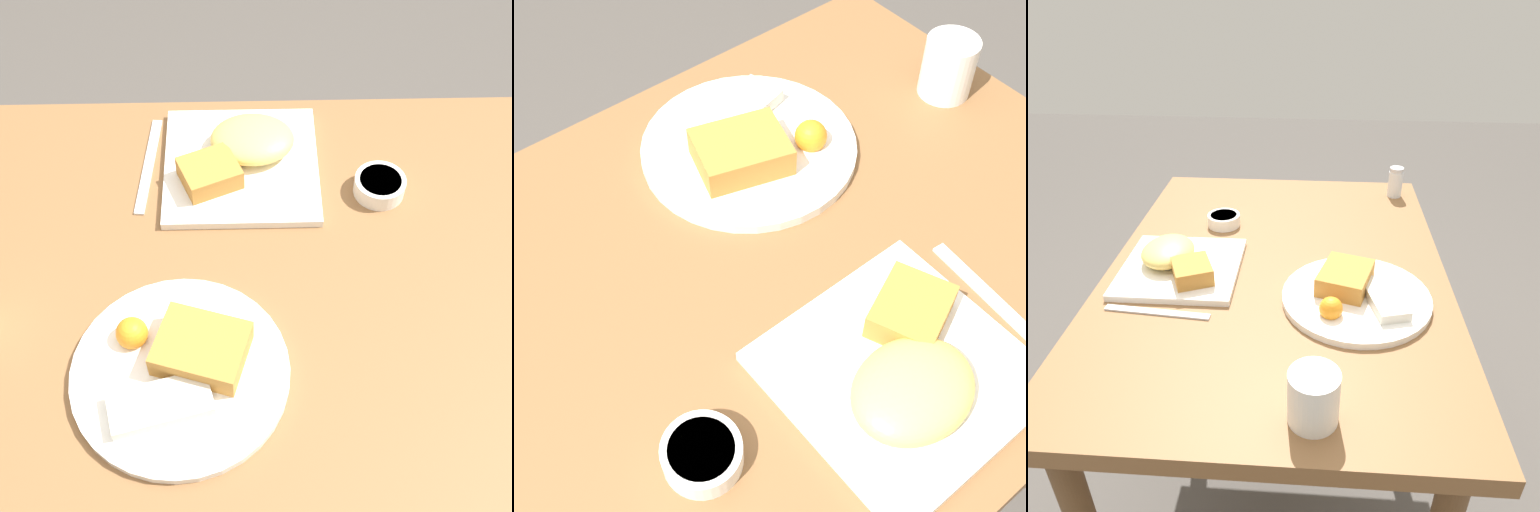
{
  "view_description": "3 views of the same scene",
  "coord_description": "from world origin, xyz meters",
  "views": [
    {
      "loc": [
        0.02,
        0.59,
        1.64
      ],
      "look_at": [
        0.01,
        0.01,
        0.82
      ],
      "focal_mm": 50.0,
      "sensor_mm": 36.0,
      "label": 1
    },
    {
      "loc": [
        -0.31,
        -0.4,
        1.46
      ],
      "look_at": [
        -0.0,
        -0.03,
        0.83
      ],
      "focal_mm": 50.0,
      "sensor_mm": 36.0,
      "label": 2
    },
    {
      "loc": [
        0.92,
        0.08,
        1.36
      ],
      "look_at": [
        -0.0,
        0.02,
        0.8
      ],
      "focal_mm": 35.0,
      "sensor_mm": 36.0,
      "label": 3
    }
  ],
  "objects": [
    {
      "name": "plate_oval_far",
      "position": [
        0.11,
        0.16,
        0.79
      ],
      "size": [
        0.29,
        0.29,
        0.05
      ],
      "color": "white",
      "rests_on": "dining_table"
    },
    {
      "name": "ground_plane",
      "position": [
        0.0,
        0.0,
        0.0
      ],
      "size": [
        8.0,
        8.0,
        0.0
      ],
      "primitive_type": "plane",
      "color": "#4C4742"
    },
    {
      "name": "salt_shaker",
      "position": [
        -0.4,
        0.3,
        0.81
      ],
      "size": [
        0.04,
        0.04,
        0.08
      ],
      "color": "white",
      "rests_on": "dining_table"
    },
    {
      "name": "sauce_ramekin",
      "position": [
        -0.19,
        -0.15,
        0.79
      ],
      "size": [
        0.08,
        0.08,
        0.03
      ],
      "color": "white",
      "rests_on": "dining_table"
    },
    {
      "name": "plate_square_near",
      "position": [
        0.03,
        -0.21,
        0.8
      ],
      "size": [
        0.25,
        0.25,
        0.06
      ],
      "color": "white",
      "rests_on": "dining_table"
    },
    {
      "name": "dining_table",
      "position": [
        0.0,
        0.0,
        0.67
      ],
      "size": [
        1.0,
        0.73,
        0.78
      ],
      "color": "brown",
      "rests_on": "ground_plane"
    },
    {
      "name": "butter_knife",
      "position": [
        0.18,
        -0.21,
        0.78
      ],
      "size": [
        0.03,
        0.21,
        0.0
      ],
      "rotation": [
        0.0,
        0.0,
        1.49
      ],
      "color": "silver",
      "rests_on": "dining_table"
    },
    {
      "name": "coffee_mug",
      "position": [
        0.41,
        0.09,
        0.82
      ],
      "size": [
        0.08,
        0.08,
        0.09
      ],
      "color": "white",
      "rests_on": "dining_table"
    }
  ]
}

